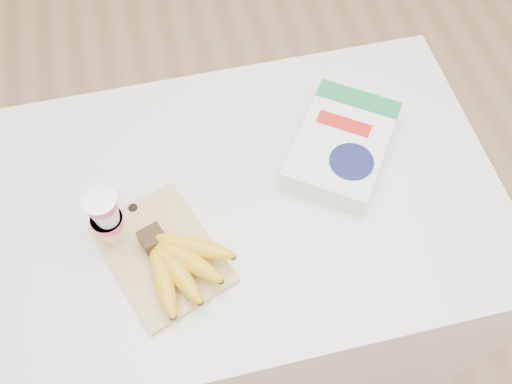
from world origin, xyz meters
TOP-DOWN VIEW (x-y plane):
  - room at (0.00, 0.00)m, footprint 4.00×4.00m
  - table at (0.00, 0.00)m, footprint 1.10×0.74m
  - cutting_board at (-0.20, -0.10)m, footprint 0.28×0.32m
  - bananas at (-0.17, -0.14)m, footprint 0.19×0.21m
  - yogurt_stack at (-0.28, -0.04)m, footprint 0.07×0.07m
  - cereal_box at (0.23, 0.06)m, footprint 0.32×0.34m

SIDE VIEW (x-z plane):
  - table at x=0.00m, z-range 0.00..0.83m
  - cutting_board at x=-0.20m, z-range 0.83..0.84m
  - cereal_box at x=0.23m, z-range 0.83..0.89m
  - bananas at x=-0.17m, z-range 0.83..0.90m
  - yogurt_stack at x=-0.28m, z-range 0.85..1.00m
  - room at x=0.00m, z-range -0.65..3.35m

